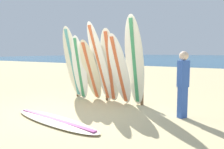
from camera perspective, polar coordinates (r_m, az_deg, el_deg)
ground_plane at (r=5.90m, az=-9.37°, el=-9.33°), size 120.00×120.00×0.00m
surfboard_rack at (r=7.05m, az=-1.28°, el=-1.30°), size 2.51×0.09×1.03m
surfboard_leaning_far_left at (r=7.38m, az=-9.91°, el=2.88°), size 0.59×0.73×2.33m
surfboard_leaning_left at (r=7.13m, az=-8.24°, el=1.63°), size 0.54×0.54×2.04m
surfboard_leaning_center_left at (r=6.92m, az=-5.43°, el=0.96°), size 0.57×0.85×1.90m
surfboard_leaning_center at (r=6.65m, az=-3.16°, el=2.87°), size 0.64×1.00×2.38m
surfboard_leaning_center_right at (r=6.54m, az=-0.51°, el=1.99°), size 0.67×0.88×2.19m
surfboard_leaning_right at (r=6.27m, az=1.94°, el=1.07°), size 0.65×0.90×2.03m
surfboard_leaning_far_right at (r=6.17m, az=5.77°, el=3.22°), size 0.58×0.72×2.51m
surfboard_lying_on_sand at (r=5.17m, az=-14.41°, el=-11.25°), size 2.73×0.94×0.08m
beachgoer_standing at (r=5.41m, az=17.63°, el=-1.71°), size 0.26×0.29×1.55m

